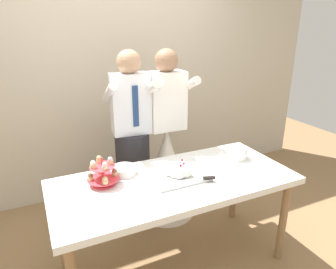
% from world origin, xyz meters
% --- Properties ---
extents(ground_plane, '(8.00, 8.00, 0.00)m').
position_xyz_m(ground_plane, '(0.00, 0.00, 0.00)').
color(ground_plane, olive).
extents(rear_wall, '(5.20, 0.10, 2.90)m').
position_xyz_m(rear_wall, '(0.00, 1.48, 1.45)').
color(rear_wall, beige).
rests_on(rear_wall, ground_plane).
extents(dessert_table, '(1.80, 0.80, 0.78)m').
position_xyz_m(dessert_table, '(0.00, 0.00, 0.70)').
color(dessert_table, white).
rests_on(dessert_table, ground_plane).
extents(cupcake_stand, '(0.23, 0.23, 0.21)m').
position_xyz_m(cupcake_stand, '(-0.50, 0.15, 0.86)').
color(cupcake_stand, '#D83F4C').
rests_on(cupcake_stand, dessert_table).
extents(main_cake_tray, '(0.43, 0.34, 0.13)m').
position_xyz_m(main_cake_tray, '(0.03, 0.01, 0.82)').
color(main_cake_tray, silver).
rests_on(main_cake_tray, dessert_table).
extents(plate_stack, '(0.18, 0.18, 0.10)m').
position_xyz_m(plate_stack, '(0.65, 0.11, 0.82)').
color(plate_stack, white).
rests_on(plate_stack, dessert_table).
extents(round_cake, '(0.24, 0.24, 0.07)m').
position_xyz_m(round_cake, '(-0.32, 0.22, 0.81)').
color(round_cake, white).
rests_on(round_cake, dessert_table).
extents(person_groom, '(0.50, 0.53, 1.66)m').
position_xyz_m(person_groom, '(-0.08, 0.73, 0.75)').
color(person_groom, '#232328').
rests_on(person_groom, ground_plane).
extents(person_bride, '(0.56, 0.56, 1.66)m').
position_xyz_m(person_bride, '(0.25, 0.68, 0.58)').
color(person_bride, white).
rests_on(person_bride, ground_plane).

